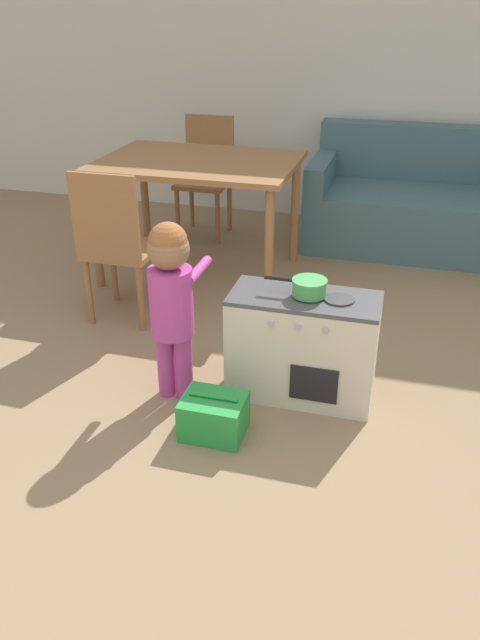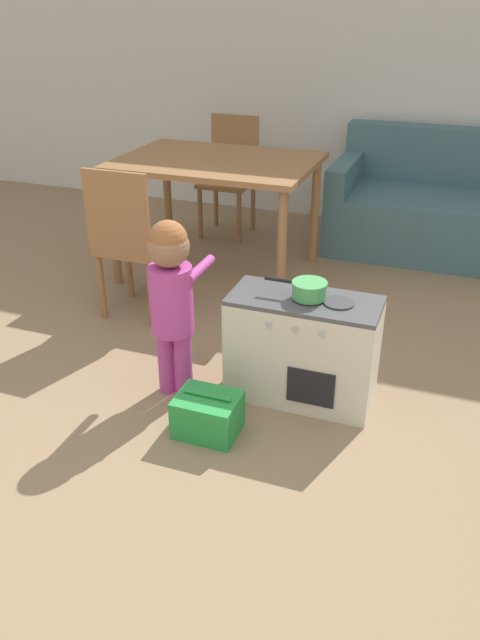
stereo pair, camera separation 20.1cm
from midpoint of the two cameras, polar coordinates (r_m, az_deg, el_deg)
name	(u,v)px [view 1 (the left image)]	position (r m, az deg, el deg)	size (l,w,h in m)	color
ground_plane	(151,536)	(2.34, -10.76, -18.87)	(16.00, 16.00, 0.00)	#8E7556
wall_back	(330,50)	(5.18, 7.02, 23.30)	(10.00, 0.06, 2.60)	silver
play_kitchen	(303,346)	(2.84, 3.73, -2.45)	(0.66, 0.31, 0.51)	silver
toy_pot	(309,286)	(2.70, 4.20, 3.06)	(0.28, 0.15, 0.07)	#4CAD5B
child_figure	(171,290)	(2.72, -8.44, 2.65)	(0.22, 0.34, 0.85)	#BC429E
toy_basket	(214,416)	(2.68, -4.59, -8.79)	(0.26, 0.21, 0.20)	green
dining_table	(198,174)	(4.04, -5.28, 13.12)	(1.23, 0.89, 0.76)	olive
dining_chair_near	(117,244)	(3.51, -12.81, 6.73)	(0.38, 0.38, 0.88)	olive
dining_chair_far	(206,174)	(4.88, -4.33, 13.16)	(0.38, 0.38, 0.88)	olive
couch	(422,205)	(4.84, 15.14, 10.13)	(1.62, 0.89, 0.82)	#426670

